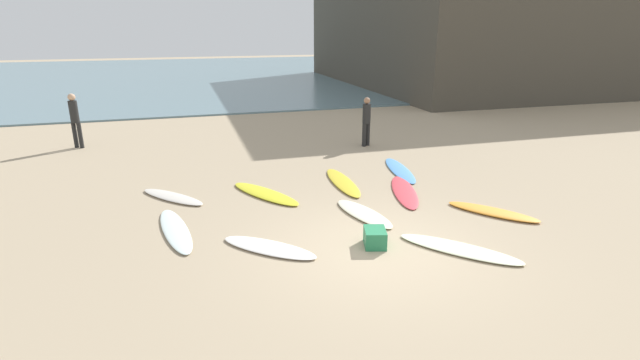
# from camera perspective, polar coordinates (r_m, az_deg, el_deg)

# --- Properties ---
(ground_plane) EXTENTS (120.00, 120.00, 0.00)m
(ground_plane) POSITION_cam_1_polar(r_m,az_deg,el_deg) (8.99, 7.12, -8.39)
(ground_plane) COLOR tan
(ocean_water) EXTENTS (120.00, 40.00, 0.08)m
(ocean_water) POSITION_cam_1_polar(r_m,az_deg,el_deg) (42.56, -12.83, 12.43)
(ocean_water) COLOR slate
(ocean_water) RESTS_ON ground_plane
(coastal_headland) EXTENTS (30.76, 21.40, 8.65)m
(coastal_headland) POSITION_cam_1_polar(r_m,az_deg,el_deg) (40.67, 25.98, 16.93)
(coastal_headland) COLOR #474238
(coastal_headland) RESTS_ON ground_plane
(surfboard_0) EXTENTS (1.00, 2.00, 0.08)m
(surfboard_0) POSITION_cam_1_polar(r_m,az_deg,el_deg) (10.50, 5.31, -4.05)
(surfboard_0) COLOR #EBE7C7
(surfboard_0) RESTS_ON ground_plane
(surfboard_1) EXTENTS (1.65, 2.35, 0.08)m
(surfboard_1) POSITION_cam_1_polar(r_m,az_deg,el_deg) (11.74, -6.66, -1.64)
(surfboard_1) COLOR yellow
(surfboard_1) RESTS_ON ground_plane
(surfboard_2) EXTENTS (1.84, 1.77, 0.07)m
(surfboard_2) POSITION_cam_1_polar(r_m,az_deg,el_deg) (8.97, -6.21, -8.13)
(surfboard_2) COLOR white
(surfboard_2) RESTS_ON ground_plane
(surfboard_3) EXTENTS (0.98, 2.58, 0.06)m
(surfboard_3) POSITION_cam_1_polar(r_m,az_deg,el_deg) (13.78, 9.64, 1.20)
(surfboard_3) COLOR #5599E2
(surfboard_3) RESTS_ON ground_plane
(surfboard_4) EXTENTS (0.85, 2.48, 0.07)m
(surfboard_4) POSITION_cam_1_polar(r_m,az_deg,el_deg) (10.09, -17.11, -5.81)
(surfboard_4) COLOR silver
(surfboard_4) RESTS_ON ground_plane
(surfboard_5) EXTENTS (1.65, 1.94, 0.09)m
(surfboard_5) POSITION_cam_1_polar(r_m,az_deg,el_deg) (11.22, 20.20, -3.62)
(surfboard_5) COLOR #F89C31
(surfboard_5) RESTS_ON ground_plane
(surfboard_6) EXTENTS (1.67, 1.86, 0.08)m
(surfboard_6) POSITION_cam_1_polar(r_m,az_deg,el_deg) (11.99, -17.44, -1.96)
(surfboard_6) COLOR silver
(surfboard_6) RESTS_ON ground_plane
(surfboard_7) EXTENTS (1.30, 2.54, 0.06)m
(surfboard_7) POSITION_cam_1_polar(r_m,az_deg,el_deg) (12.02, 10.18, -1.37)
(surfboard_7) COLOR #DC424D
(surfboard_7) RESTS_ON ground_plane
(surfboard_8) EXTENTS (1.97, 2.13, 0.07)m
(surfboard_8) POSITION_cam_1_polar(r_m,az_deg,el_deg) (9.25, 16.52, -8.00)
(surfboard_8) COLOR #E6ECC3
(surfboard_8) RESTS_ON ground_plane
(surfboard_9) EXTENTS (0.64, 2.50, 0.08)m
(surfboard_9) POSITION_cam_1_polar(r_m,az_deg,el_deg) (12.52, 2.77, -0.26)
(surfboard_9) COLOR yellow
(surfboard_9) RESTS_ON ground_plane
(beachgoer_near) EXTENTS (0.38, 0.38, 1.85)m
(beachgoer_near) POSITION_cam_1_polar(r_m,az_deg,el_deg) (18.02, -27.59, 6.72)
(beachgoer_near) COLOR black
(beachgoer_near) RESTS_ON ground_plane
(beachgoer_mid) EXTENTS (0.38, 0.38, 1.69)m
(beachgoer_mid) POSITION_cam_1_polar(r_m,az_deg,el_deg) (16.38, 5.65, 7.34)
(beachgoer_mid) COLOR black
(beachgoer_mid) RESTS_ON ground_plane
(beach_cooler) EXTENTS (0.53, 0.60, 0.34)m
(beach_cooler) POSITION_cam_1_polar(r_m,az_deg,el_deg) (9.07, 6.69, -6.94)
(beach_cooler) COLOR #287F51
(beach_cooler) RESTS_ON ground_plane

